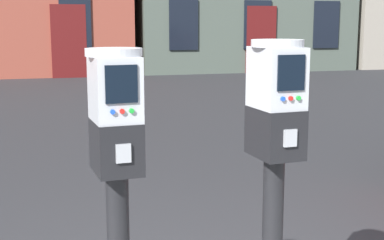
# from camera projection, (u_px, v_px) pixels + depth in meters

# --- Properties ---
(parking_meter_near_kerb) EXTENTS (0.23, 0.26, 1.35)m
(parking_meter_near_kerb) POSITION_uv_depth(u_px,v_px,m) (116.00, 157.00, 2.15)
(parking_meter_near_kerb) COLOR black
(parking_meter_near_kerb) RESTS_ON sidewalk_slab
(parking_meter_twin_adjacent) EXTENTS (0.23, 0.26, 1.38)m
(parking_meter_twin_adjacent) POSITION_uv_depth(u_px,v_px,m) (275.00, 142.00, 2.32)
(parking_meter_twin_adjacent) COLOR black
(parking_meter_twin_adjacent) RESTS_ON sidewalk_slab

